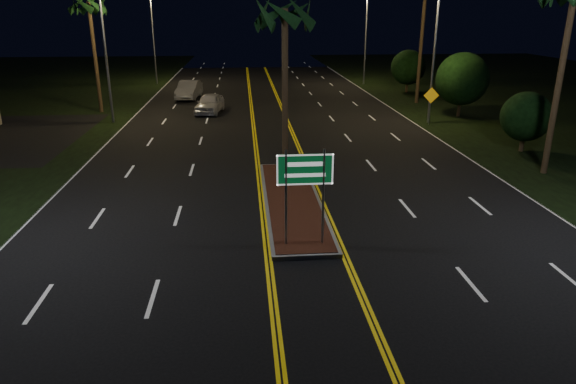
{
  "coord_description": "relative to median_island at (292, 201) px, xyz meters",
  "views": [
    {
      "loc": [
        -1.87,
        -12.51,
        7.42
      ],
      "look_at": [
        -0.52,
        2.99,
        1.9
      ],
      "focal_mm": 32.0,
      "sensor_mm": 36.0,
      "label": 1
    }
  ],
  "objects": [
    {
      "name": "car_near",
      "position": [
        -4.43,
        20.03,
        0.76
      ],
      "size": [
        2.98,
        5.35,
        1.69
      ],
      "primitive_type": "imported",
      "rotation": [
        0.0,
        0.0,
        -0.17
      ],
      "color": "silver",
      "rests_on": "ground"
    },
    {
      "name": "streetlight_right_mid",
      "position": [
        10.61,
        15.0,
        5.57
      ],
      "size": [
        1.91,
        0.44,
        9.0
      ],
      "color": "gray",
      "rests_on": "ground"
    },
    {
      "name": "streetlight_left_far",
      "position": [
        -10.61,
        37.0,
        5.57
      ],
      "size": [
        1.91,
        0.44,
        9.0
      ],
      "color": "gray",
      "rests_on": "ground"
    },
    {
      "name": "ground",
      "position": [
        0.0,
        -7.0,
        -0.08
      ],
      "size": [
        120.0,
        120.0,
        0.0
      ],
      "primitive_type": "plane",
      "color": "black",
      "rests_on": "ground"
    },
    {
      "name": "shrub_far",
      "position": [
        13.8,
        29.0,
        2.25
      ],
      "size": [
        3.24,
        3.24,
        3.96
      ],
      "color": "#382819",
      "rests_on": "ground"
    },
    {
      "name": "shrub_mid",
      "position": [
        14.0,
        17.0,
        2.64
      ],
      "size": [
        3.78,
        3.78,
        4.62
      ],
      "color": "#382819",
      "rests_on": "ground"
    },
    {
      "name": "palm_median",
      "position": [
        0.0,
        3.5,
        7.19
      ],
      "size": [
        2.4,
        2.4,
        8.3
      ],
      "color": "#382819",
      "rests_on": "ground"
    },
    {
      "name": "car_far",
      "position": [
        -6.65,
        26.94,
        0.82
      ],
      "size": [
        2.87,
        5.63,
        1.81
      ],
      "primitive_type": "imported",
      "rotation": [
        0.0,
        0.0,
        -0.1
      ],
      "color": "#A1A2AA",
      "rests_on": "ground"
    },
    {
      "name": "streetlight_left_mid",
      "position": [
        -10.61,
        17.0,
        5.57
      ],
      "size": [
        1.91,
        0.44,
        9.0
      ],
      "color": "gray",
      "rests_on": "ground"
    },
    {
      "name": "palm_left_far",
      "position": [
        -12.8,
        21.0,
        7.66
      ],
      "size": [
        2.4,
        2.4,
        8.8
      ],
      "color": "#382819",
      "rests_on": "ground"
    },
    {
      "name": "warning_sign",
      "position": [
        10.8,
        14.3,
        1.57
      ],
      "size": [
        1.06,
        0.08,
        2.53
      ],
      "rotation": [
        0.0,
        0.0,
        -0.02
      ],
      "color": "gray",
      "rests_on": "ground"
    },
    {
      "name": "highway_sign",
      "position": [
        0.0,
        -4.2,
        2.32
      ],
      "size": [
        1.8,
        0.08,
        3.2
      ],
      "color": "gray",
      "rests_on": "ground"
    },
    {
      "name": "median_island",
      "position": [
        0.0,
        0.0,
        0.0
      ],
      "size": [
        2.25,
        10.25,
        0.17
      ],
      "color": "gray",
      "rests_on": "ground"
    },
    {
      "name": "streetlight_right_far",
      "position": [
        10.61,
        35.0,
        5.57
      ],
      "size": [
        1.91,
        0.44,
        9.0
      ],
      "color": "gray",
      "rests_on": "ground"
    },
    {
      "name": "shrub_near",
      "position": [
        13.5,
        7.0,
        1.86
      ],
      "size": [
        2.7,
        2.7,
        3.3
      ],
      "color": "#382819",
      "rests_on": "ground"
    }
  ]
}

